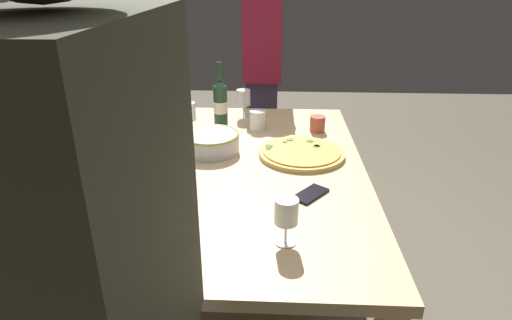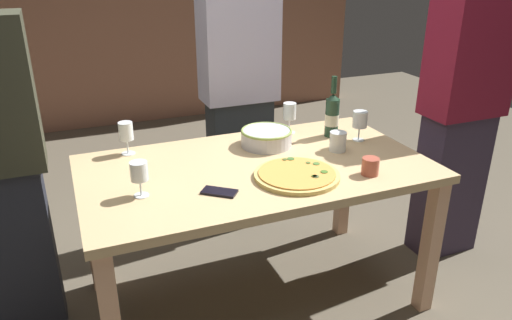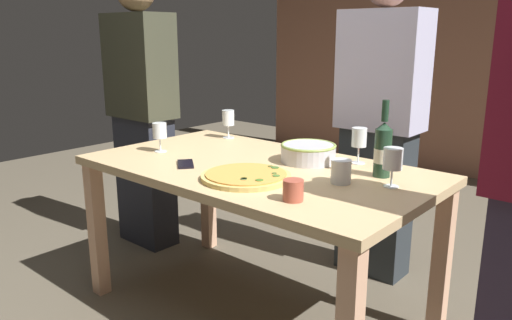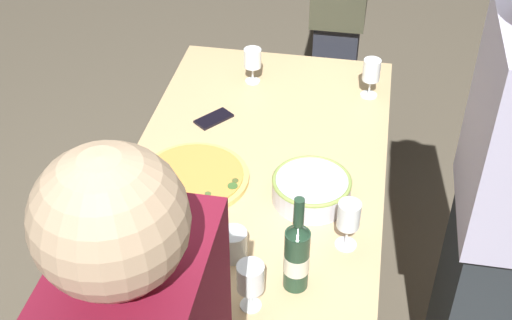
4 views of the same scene
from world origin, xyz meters
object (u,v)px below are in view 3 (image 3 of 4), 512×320
object	(u,v)px
wine_glass_by_bottle	(393,161)
cup_ceramic	(341,171)
wine_bottle	(383,149)
wine_glass_far_left	(359,139)
person_host	(142,113)
serving_bowl	(308,152)
wine_glass_near_pizza	(228,119)
wine_glass_far_right	(160,132)
cell_phone	(186,164)
person_guest_right	(379,125)
cup_amber	(293,190)
pizza	(246,176)
dining_table	(256,185)

from	to	relation	value
wine_glass_by_bottle	cup_ceramic	xyz separation A→B (m)	(-0.18, -0.09, -0.06)
wine_glass_by_bottle	wine_bottle	bearing A→B (deg)	131.84
wine_glass_far_left	person_host	size ratio (longest dim) A/B	0.10
serving_bowl	cup_ceramic	distance (m)	0.36
wine_glass_far_left	wine_glass_near_pizza	bearing A→B (deg)	178.46
wine_glass_far_right	cell_phone	world-z (taller)	wine_glass_far_right
wine_glass_by_bottle	person_guest_right	bearing A→B (deg)	121.11
wine_glass_near_pizza	cup_amber	world-z (taller)	wine_glass_near_pizza
pizza	wine_glass_far_left	bearing A→B (deg)	67.63
pizza	wine_glass_far_right	world-z (taller)	wine_glass_far_right
wine_glass_far_right	cup_amber	distance (m)	1.00
person_host	serving_bowl	bearing A→B (deg)	10.67
wine_glass_far_right	person_host	distance (m)	0.64
serving_bowl	wine_bottle	distance (m)	0.39
pizza	wine_glass_far_left	size ratio (longest dim) A/B	2.25
cup_ceramic	wine_glass_near_pizza	bearing A→B (deg)	160.12
pizza	wine_glass_by_bottle	world-z (taller)	wine_glass_by_bottle
cup_ceramic	person_guest_right	xyz separation A→B (m)	(-0.23, 0.77, 0.06)
dining_table	pizza	distance (m)	0.25
dining_table	cup_ceramic	bearing A→B (deg)	1.69
wine_glass_near_pizza	person_guest_right	size ratio (longest dim) A/B	0.10
pizza	person_guest_right	xyz separation A→B (m)	(0.09, 0.98, 0.09)
wine_glass_near_pizza	wine_glass_by_bottle	world-z (taller)	wine_glass_near_pizza
wine_glass_by_bottle	person_guest_right	distance (m)	0.80
wine_glass_by_bottle	wine_glass_far_left	bearing A→B (deg)	139.77
cell_phone	wine_bottle	bearing A→B (deg)	157.39
wine_glass_far_left	wine_glass_far_right	world-z (taller)	wine_glass_far_left
wine_glass_by_bottle	person_host	size ratio (longest dim) A/B	0.09
pizza	person_host	bearing A→B (deg)	162.44
cup_amber	person_host	bearing A→B (deg)	162.62
wine_glass_far_left	cup_ceramic	xyz separation A→B (m)	(0.11, -0.33, -0.06)
wine_glass_near_pizza	cup_ceramic	xyz separation A→B (m)	(0.97, -0.35, -0.06)
wine_glass_near_pizza	wine_glass_by_bottle	size ratio (longest dim) A/B	1.02
person_guest_right	wine_bottle	bearing A→B (deg)	43.61
wine_glass_near_pizza	person_host	world-z (taller)	person_host
dining_table	cell_phone	world-z (taller)	cell_phone
dining_table	cell_phone	xyz separation A→B (m)	(-0.25, -0.21, 0.10)
serving_bowl	dining_table	bearing A→B (deg)	-124.22
serving_bowl	person_host	world-z (taller)	person_host
serving_bowl	cell_phone	bearing A→B (deg)	-132.98
cup_amber	serving_bowl	bearing A→B (deg)	119.77
pizza	wine_glass_far_right	distance (m)	0.68
serving_bowl	person_host	bearing A→B (deg)	-179.19
person_guest_right	serving_bowl	bearing A→B (deg)	8.39
cup_ceramic	dining_table	bearing A→B (deg)	-178.31
dining_table	wine_glass_far_right	xyz separation A→B (m)	(-0.55, -0.11, 0.19)
dining_table	pizza	xyz separation A→B (m)	(0.11, -0.19, 0.11)
wine_bottle	wine_glass_far_right	distance (m)	1.12
wine_glass_near_pizza	person_guest_right	world-z (taller)	person_guest_right
pizza	wine_glass_far_right	xyz separation A→B (m)	(-0.66, 0.08, 0.09)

